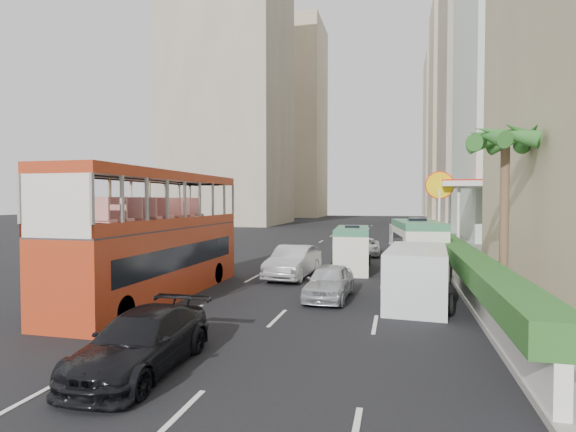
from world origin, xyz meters
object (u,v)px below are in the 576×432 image
(car_silver_lane_b, at_px, (329,299))
(van_asset, at_px, (366,255))
(minibus_near, at_px, (352,249))
(palm_tree, at_px, (504,214))
(car_black, at_px, (142,370))
(panel_van_near, at_px, (417,276))
(panel_van_far, at_px, (403,236))
(car_silver_lane_a, at_px, (293,278))
(shell_station, at_px, (480,215))
(double_decker_bus, at_px, (157,235))
(minibus_far, at_px, (417,246))

(car_silver_lane_b, xyz_separation_m, van_asset, (0.43, 14.94, 0.00))
(minibus_near, bearing_deg, palm_tree, -40.45)
(car_silver_lane_b, height_order, car_black, car_silver_lane_b)
(van_asset, xyz_separation_m, palm_tree, (6.52, -12.28, 3.38))
(panel_van_near, height_order, panel_van_far, panel_van_near)
(car_silver_lane_a, distance_m, shell_station, 20.99)
(double_decker_bus, bearing_deg, palm_tree, 16.16)
(car_silver_lane_b, bearing_deg, car_black, -107.45)
(minibus_far, xyz_separation_m, shell_station, (5.47, 13.58, 1.35))
(double_decker_bus, relative_size, panel_van_far, 2.44)
(car_silver_lane_a, xyz_separation_m, minibus_near, (2.65, 3.30, 1.20))
(van_asset, relative_size, panel_van_near, 0.81)
(double_decker_bus, bearing_deg, car_silver_lane_b, 11.07)
(car_black, height_order, van_asset, car_black)
(panel_van_near, bearing_deg, van_asset, 105.66)
(car_silver_lane_a, distance_m, palm_tree, 10.19)
(panel_van_far, bearing_deg, panel_van_near, -96.27)
(car_black, bearing_deg, car_silver_lane_b, 68.16)
(minibus_far, bearing_deg, car_black, -119.11)
(double_decker_bus, xyz_separation_m, panel_van_near, (10.21, 1.41, -1.47))
(car_silver_lane_b, relative_size, minibus_near, 0.74)
(van_asset, bearing_deg, car_silver_lane_b, -94.99)
(car_silver_lane_a, relative_size, panel_van_near, 0.93)
(panel_van_near, relative_size, panel_van_far, 1.17)
(car_black, height_order, panel_van_far, panel_van_far)
(car_black, xyz_separation_m, minibus_near, (3.25, 16.22, 1.20))
(panel_van_near, xyz_separation_m, shell_station, (5.79, 21.59, 1.69))
(car_silver_lane_b, distance_m, car_black, 9.05)
(double_decker_bus, bearing_deg, minibus_near, 52.32)
(car_silver_lane_b, xyz_separation_m, car_black, (-3.10, -8.50, 0.00))
(double_decker_bus, bearing_deg, van_asset, 65.92)
(minibus_far, distance_m, panel_van_far, 13.89)
(shell_station, bearing_deg, panel_van_near, -105.02)
(van_asset, height_order, minibus_far, minibus_far)
(minibus_near, distance_m, panel_van_near, 8.30)
(minibus_far, xyz_separation_m, palm_tree, (3.27, -5.42, 1.98))
(double_decker_bus, distance_m, car_black, 8.47)
(shell_station, bearing_deg, palm_tree, -96.60)
(double_decker_bus, xyz_separation_m, car_silver_lane_a, (4.35, 5.76, -2.53))
(car_silver_lane_a, height_order, panel_van_near, panel_van_near)
(car_black, distance_m, panel_van_near, 10.78)
(car_silver_lane_b, bearing_deg, double_decker_bus, -166.37)
(double_decker_bus, distance_m, van_asset, 18.01)
(van_asset, xyz_separation_m, panel_van_near, (2.93, -14.88, 1.06))
(car_silver_lane_a, height_order, van_asset, car_silver_lane_a)
(car_silver_lane_a, relative_size, panel_van_far, 1.09)
(minibus_far, height_order, palm_tree, palm_tree)
(shell_station, bearing_deg, car_silver_lane_a, -124.04)
(minibus_near, height_order, minibus_far, minibus_far)
(car_black, distance_m, minibus_near, 16.59)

